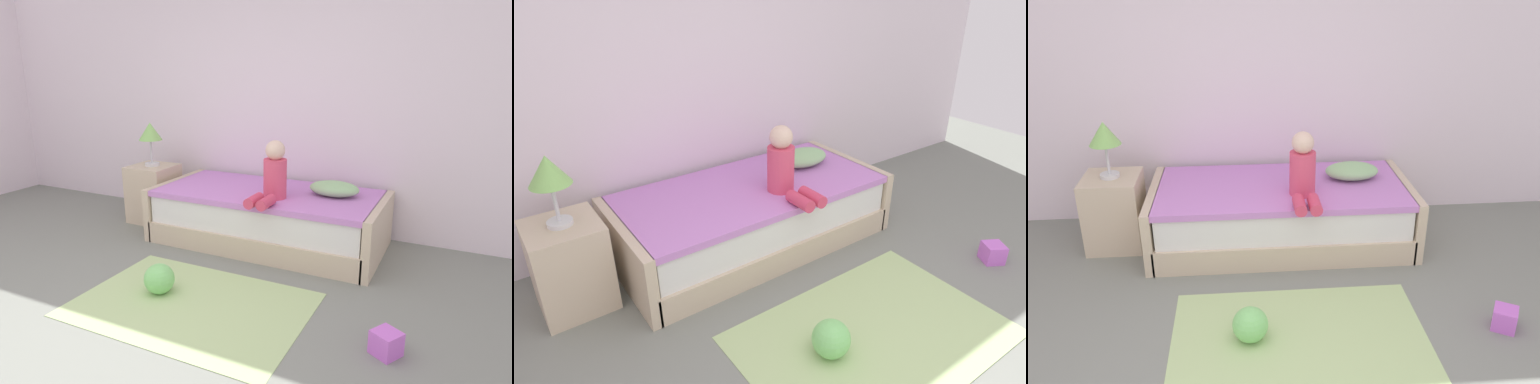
{
  "view_description": "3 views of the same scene",
  "coord_description": "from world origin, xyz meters",
  "views": [
    {
      "loc": [
        1.86,
        -1.62,
        1.59
      ],
      "look_at": [
        0.24,
        1.75,
        0.55
      ],
      "focal_mm": 31.43,
      "sensor_mm": 36.0,
      "label": 1
    },
    {
      "loc": [
        -1.46,
        -0.61,
        1.99
      ],
      "look_at": [
        0.24,
        1.75,
        0.55
      ],
      "focal_mm": 31.66,
      "sensor_mm": 36.0,
      "label": 2
    },
    {
      "loc": [
        -0.08,
        -1.89,
        2.17
      ],
      "look_at": [
        0.24,
        1.75,
        0.55
      ],
      "focal_mm": 36.87,
      "sensor_mm": 36.0,
      "label": 3
    }
  ],
  "objects": [
    {
      "name": "toy_block",
      "position": [
        1.56,
        0.72,
        0.07
      ],
      "size": [
        0.2,
        0.2,
        0.14
      ],
      "primitive_type": "cube",
      "rotation": [
        0.0,
        0.0,
        2.61
      ],
      "color": "#CC66D8",
      "rests_on": "ground"
    },
    {
      "name": "table_lamp",
      "position": [
        -1.11,
        2.05,
        0.94
      ],
      "size": [
        0.24,
        0.24,
        0.45
      ],
      "color": "silver",
      "rests_on": "nightstand"
    },
    {
      "name": "area_rug",
      "position": [
        0.25,
        0.7,
        0.0
      ],
      "size": [
        1.6,
        1.1,
        0.01
      ],
      "primitive_type": "cube",
      "color": "#B2D189",
      "rests_on": "ground"
    },
    {
      "name": "child_figure",
      "position": [
        0.38,
        1.77,
        0.7
      ],
      "size": [
        0.2,
        0.51,
        0.5
      ],
      "color": "#E04C6B",
      "rests_on": "bed"
    },
    {
      "name": "nightstand",
      "position": [
        -1.11,
        2.05,
        0.3
      ],
      "size": [
        0.44,
        0.44,
        0.6
      ],
      "primitive_type": "cube",
      "color": "beige",
      "rests_on": "ground"
    },
    {
      "name": "toy_ball",
      "position": [
        -0.06,
        0.75,
        0.11
      ],
      "size": [
        0.22,
        0.22,
        0.22
      ],
      "primitive_type": "sphere",
      "color": "#7FD872",
      "rests_on": "ground"
    },
    {
      "name": "wall_rear",
      "position": [
        0.0,
        2.6,
        1.45
      ],
      "size": [
        7.2,
        0.1,
        2.9
      ],
      "primitive_type": "cube",
      "color": "white",
      "rests_on": "ground"
    },
    {
      "name": "bed",
      "position": [
        0.24,
        2.0,
        0.25
      ],
      "size": [
        2.11,
        1.0,
        0.5
      ],
      "color": "beige",
      "rests_on": "ground"
    },
    {
      "name": "pillow",
      "position": [
        0.83,
        2.1,
        0.56
      ],
      "size": [
        0.44,
        0.3,
        0.13
      ],
      "primitive_type": "ellipsoid",
      "color": "#99CC8C",
      "rests_on": "bed"
    }
  ]
}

